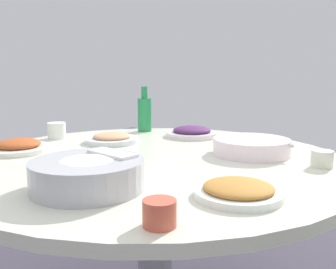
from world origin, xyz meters
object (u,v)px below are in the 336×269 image
tea_cup_near (56,131)px  tea_cup_side (159,213)px  soup_bowl (251,147)px  dish_tofu_braise (238,190)px  round_dining_table (154,187)px  dish_stirfry (18,147)px  green_bottle (145,113)px  tea_cup_far (322,159)px  dish_shrimp (112,139)px  rice_bowl (88,174)px  dish_eggplant (192,132)px

tea_cup_near → tea_cup_side: size_ratio=1.20×
soup_bowl → dish_tofu_braise: soup_bowl is taller
soup_bowl → round_dining_table: bearing=-136.1°
tea_cup_side → dish_stirfry: bearing=167.2°
green_bottle → tea_cup_far: (0.92, -0.19, -0.06)m
dish_shrimp → soup_bowl: bearing=15.2°
dish_shrimp → tea_cup_side: size_ratio=3.43×
dish_stirfry → dish_shrimp: bearing=67.2°
dish_shrimp → dish_stirfry: 0.37m
round_dining_table → dish_tofu_braise: bearing=-24.6°
round_dining_table → tea_cup_far: size_ratio=19.90×
soup_bowl → dish_shrimp: 0.59m
dish_shrimp → tea_cup_side: tea_cup_side is taller
tea_cup_far → tea_cup_near: bearing=-168.5°
round_dining_table → dish_tofu_braise: dish_tofu_braise is taller
dish_shrimp → tea_cup_far: 0.83m
tea_cup_side → tea_cup_far: bearing=80.6°
tea_cup_far → dish_stirfry: bearing=-154.1°
dish_stirfry → dish_tofu_braise: bearing=3.3°
rice_bowl → dish_eggplant: rice_bowl is taller
soup_bowl → dish_stirfry: size_ratio=1.25×
soup_bowl → dish_eggplant: size_ratio=1.25×
round_dining_table → dish_eggplant: size_ratio=5.56×
green_bottle → tea_cup_far: green_bottle is taller
tea_cup_side → dish_shrimp: bearing=143.0°
round_dining_table → soup_bowl: size_ratio=4.44×
dish_tofu_braise → dish_shrimp: dish_shrimp is taller
dish_eggplant → tea_cup_side: size_ratio=3.65×
rice_bowl → dish_shrimp: rice_bowl is taller
dish_eggplant → tea_cup_side: tea_cup_side is taller
soup_bowl → dish_tofu_braise: bearing=-67.6°
rice_bowl → dish_eggplant: 0.84m
dish_stirfry → tea_cup_far: bearing=25.9°
round_dining_table → dish_eggplant: dish_eggplant is taller
soup_bowl → tea_cup_near: bearing=-163.4°
tea_cup_near → tea_cup_far: size_ratio=1.18×
dish_tofu_braise → green_bottle: size_ratio=0.94×
rice_bowl → dish_stirfry: size_ratio=1.19×
soup_bowl → dish_tofu_braise: 0.48m
dish_tofu_braise → dish_stirfry: (-0.90, -0.05, 0.00)m
dish_tofu_braise → dish_shrimp: 0.81m
round_dining_table → tea_cup_far: 0.57m
dish_shrimp → dish_eggplant: dish_eggplant is taller
dish_eggplant → tea_cup_far: bearing=-17.8°
dish_stirfry → rice_bowl: bearing=-13.0°
dish_eggplant → green_bottle: 0.29m
dish_stirfry → tea_cup_side: bearing=-12.8°
dish_tofu_braise → tea_cup_side: (-0.04, -0.25, 0.01)m
soup_bowl → dish_eggplant: soup_bowl is taller
rice_bowl → dish_eggplant: size_ratio=1.19×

